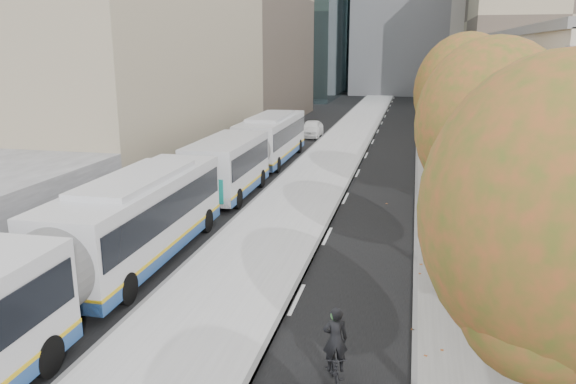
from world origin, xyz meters
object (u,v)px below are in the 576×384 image
(distant_car, at_px, (312,129))
(bus_far, at_px, (256,148))
(bus_near, at_px, (76,257))
(cyclist, at_px, (335,358))

(distant_car, bearing_deg, bus_far, -94.07)
(bus_near, xyz_separation_m, bus_far, (0.02, 18.50, -0.01))
(bus_near, relative_size, cyclist, 9.16)
(bus_far, xyz_separation_m, distant_car, (0.65, 15.00, -0.88))
(cyclist, distance_m, distant_car, 36.38)
(bus_far, bearing_deg, bus_near, -90.38)
(bus_far, xyz_separation_m, cyclist, (7.67, -20.69, -0.88))
(distant_car, bearing_deg, bus_near, -92.73)
(bus_near, distance_m, cyclist, 8.04)
(bus_far, distance_m, cyclist, 22.08)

